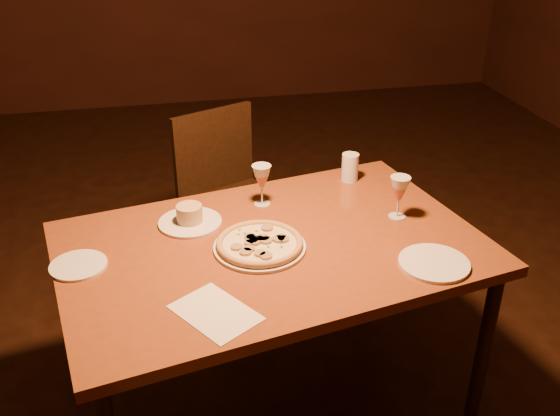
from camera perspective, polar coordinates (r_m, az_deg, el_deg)
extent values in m
plane|color=#311B10|center=(2.74, -3.95, -13.90)|extent=(7.00, 7.00, 0.00)
cube|color=brown|center=(2.10, -0.75, -3.71)|extent=(1.53, 1.14, 0.04)
cylinder|color=black|center=(2.52, -17.88, -9.43)|extent=(0.05, 0.05, 0.70)
cylinder|color=black|center=(2.34, 18.03, -12.67)|extent=(0.05, 0.05, 0.70)
cylinder|color=black|center=(2.83, 8.22, -3.59)|extent=(0.05, 0.05, 0.70)
cube|color=black|center=(2.95, -3.95, 0.16)|extent=(0.55, 0.55, 0.04)
cube|color=black|center=(3.00, -6.10, 5.28)|extent=(0.40, 0.20, 0.40)
cylinder|color=black|center=(2.87, -4.83, -6.22)|extent=(0.04, 0.04, 0.43)
cylinder|color=black|center=(3.12, -8.13, -3.33)|extent=(0.04, 0.04, 0.43)
cylinder|color=black|center=(3.02, 0.65, -4.10)|extent=(0.04, 0.04, 0.43)
cylinder|color=black|center=(3.26, -2.91, -1.51)|extent=(0.04, 0.04, 0.43)
cylinder|color=white|center=(2.06, -1.87, -3.59)|extent=(0.31, 0.31, 0.01)
cylinder|color=#FFE2AF|center=(2.05, -1.87, -3.33)|extent=(0.28, 0.28, 0.01)
torus|color=tan|center=(2.05, -1.88, -3.19)|extent=(0.29, 0.29, 0.02)
cylinder|color=white|center=(2.22, -8.22, -1.31)|extent=(0.22, 0.22, 0.01)
cylinder|color=tan|center=(2.20, -8.29, -0.50)|extent=(0.09, 0.09, 0.06)
cylinder|color=silver|center=(2.51, 6.42, 3.72)|extent=(0.07, 0.07, 0.11)
cylinder|color=white|center=(2.07, -17.96, -5.01)|extent=(0.18, 0.18, 0.01)
cylinder|color=white|center=(2.03, 13.91, -4.92)|extent=(0.22, 0.22, 0.01)
cube|color=silver|center=(1.79, -5.93, -9.48)|extent=(0.27, 0.29, 0.00)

